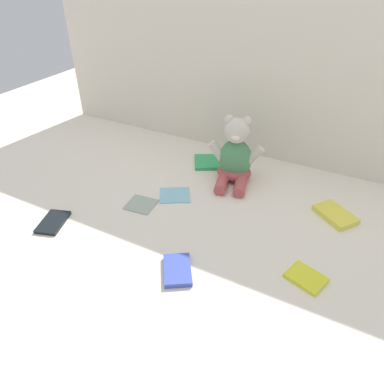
% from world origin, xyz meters
% --- Properties ---
extents(ground_plane, '(3.20, 3.20, 0.00)m').
position_xyz_m(ground_plane, '(0.00, 0.00, 0.00)').
color(ground_plane, silver).
extents(backdrop_drape, '(1.85, 0.03, 0.74)m').
position_xyz_m(backdrop_drape, '(0.00, 0.43, 0.37)').
color(backdrop_drape, beige).
rests_on(backdrop_drape, ground_plane).
extents(teddy_bear, '(0.22, 0.21, 0.26)m').
position_xyz_m(teddy_bear, '(0.05, 0.18, 0.10)').
color(teddy_bear, '#4C8C59').
rests_on(teddy_bear, ground_plane).
extents(book_case_0, '(0.13, 0.14, 0.02)m').
position_xyz_m(book_case_0, '(0.09, -0.34, 0.01)').
color(book_case_0, '#394DB3').
rests_on(book_case_0, ground_plane).
extents(book_case_1, '(0.16, 0.15, 0.02)m').
position_xyz_m(book_case_1, '(0.44, 0.12, 0.01)').
color(book_case_1, yellow).
rests_on(book_case_1, ground_plane).
extents(book_case_2, '(0.14, 0.15, 0.01)m').
position_xyz_m(book_case_2, '(-0.10, 0.24, 0.01)').
color(book_case_2, '#2FA25B').
rests_on(book_case_2, ground_plane).
extents(book_case_3, '(0.14, 0.14, 0.01)m').
position_xyz_m(book_case_3, '(-0.10, -0.02, 0.00)').
color(book_case_3, '#7DBDD0').
rests_on(book_case_3, ground_plane).
extents(book_case_4, '(0.11, 0.14, 0.01)m').
position_xyz_m(book_case_4, '(-0.37, -0.35, 0.01)').
color(book_case_4, black).
rests_on(book_case_4, ground_plane).
extents(book_case_5, '(0.12, 0.10, 0.01)m').
position_xyz_m(book_case_5, '(0.42, -0.20, 0.01)').
color(book_case_5, yellow).
rests_on(book_case_5, ground_plane).
extents(book_case_6, '(0.11, 0.10, 0.01)m').
position_xyz_m(book_case_6, '(-0.18, -0.13, 0.00)').
color(book_case_6, '#92A294').
rests_on(book_case_6, ground_plane).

